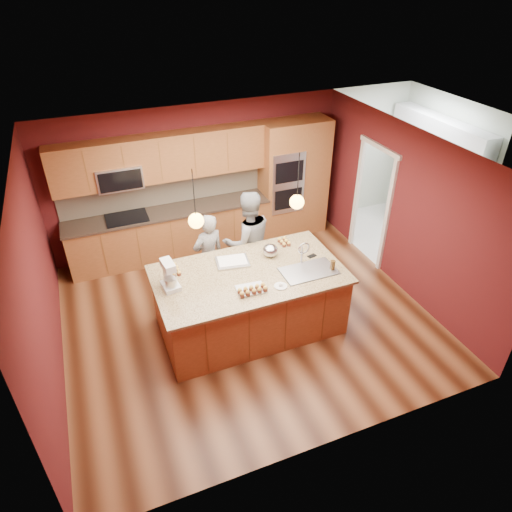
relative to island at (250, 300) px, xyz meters
name	(u,v)px	position (x,y,z in m)	size (l,w,h in m)	color
floor	(246,315)	(0.02, 0.26, -0.51)	(5.50, 5.50, 0.00)	#401D0E
ceiling	(243,153)	(0.02, 0.26, 2.19)	(5.50, 5.50, 0.00)	white
wall_back	(197,178)	(0.02, 2.76, 0.84)	(5.50, 5.50, 0.00)	#531517
wall_front	(332,364)	(0.02, -2.24, 0.84)	(5.50, 5.50, 0.00)	#531517
wall_left	(39,286)	(-2.73, 0.26, 0.84)	(5.00, 5.00, 0.00)	#531517
wall_right	(403,210)	(2.77, 0.26, 0.84)	(5.00, 5.00, 0.00)	#531517
cabinet_run	(166,207)	(-0.66, 2.51, 0.47)	(3.74, 0.64, 2.30)	brown
oven_column	(293,179)	(1.86, 2.45, 0.64)	(1.30, 0.62, 2.30)	brown
doorway_trim	(371,206)	(2.75, 1.06, 0.54)	(0.08, 1.11, 2.20)	silver
laundry_room	(440,139)	(4.37, 1.46, 1.44)	(2.60, 2.70, 2.70)	beige
pendant_left	(196,221)	(-0.72, 0.00, 1.49)	(0.20, 0.20, 0.80)	black
pendant_right	(297,202)	(0.69, 0.00, 1.49)	(0.20, 0.20, 0.80)	black
island	(250,300)	(0.00, 0.00, 0.00)	(2.71, 1.52, 1.38)	brown
person_left	(209,256)	(-0.32, 1.01, 0.24)	(0.55, 0.36, 1.50)	black
person_right	(248,241)	(0.35, 1.01, 0.37)	(0.85, 0.66, 1.75)	slate
stand_mixer	(169,277)	(-1.13, 0.10, 0.67)	(0.25, 0.32, 0.41)	silver
sheet_cake	(232,262)	(-0.15, 0.34, 0.51)	(0.53, 0.42, 0.05)	silver
cooling_rack	(251,289)	(-0.13, -0.37, 0.50)	(0.38, 0.27, 0.02)	silver
mixing_bowl	(270,250)	(0.45, 0.31, 0.58)	(0.24, 0.24, 0.20)	silver
plate	(281,286)	(0.27, -0.45, 0.50)	(0.18, 0.18, 0.01)	white
tumbler	(333,265)	(1.14, -0.36, 0.56)	(0.07, 0.07, 0.15)	#3D2810
phone	(312,256)	(1.03, 0.06, 0.49)	(0.14, 0.07, 0.01)	black
cupcakes_left	(174,269)	(-1.00, 0.45, 0.52)	(0.16, 0.31, 0.07)	gold
cupcakes_rack	(253,290)	(-0.13, -0.44, 0.54)	(0.42, 0.17, 0.08)	gold
cupcakes_right	(284,242)	(0.79, 0.55, 0.52)	(0.16, 0.24, 0.07)	gold
washer	(428,219)	(4.21, 1.12, -0.06)	(0.56, 0.58, 0.91)	silver
dryer	(409,201)	(4.24, 1.77, 0.03)	(0.67, 0.69, 1.07)	silver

